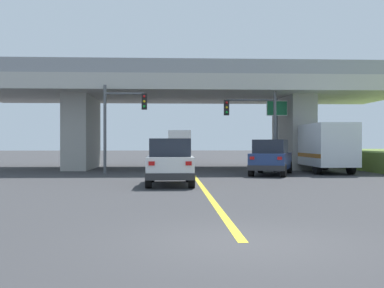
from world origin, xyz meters
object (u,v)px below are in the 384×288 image
suv_lead (170,162)px  suv_crossing (271,157)px  traffic_signal_nearside (257,120)px  semi_truck_distant (179,145)px  highway_sign (277,118)px  box_truck (323,147)px  traffic_signal_farside (119,117)px  sedan_oncoming (172,151)px

suv_lead → suv_crossing: 8.46m
suv_crossing → traffic_signal_nearside: size_ratio=0.97×
semi_truck_distant → highway_sign: bearing=-72.0°
box_truck → semi_truck_distant: (-8.57, 21.79, 0.05)m
traffic_signal_farside → suv_crossing: bearing=-10.6°
traffic_signal_nearside → traffic_signal_farside: 8.48m
sedan_oncoming → traffic_signal_nearside: 16.84m
traffic_signal_farside → traffic_signal_nearside: bearing=6.1°
traffic_signal_farside → highway_sign: traffic_signal_farside is taller
box_truck → traffic_signal_farside: (-12.57, -0.59, 1.83)m
suv_lead → highway_sign: (7.21, 10.97, 2.51)m
suv_crossing → highway_sign: 5.60m
traffic_signal_farside → semi_truck_distant: 22.81m
highway_sign → semi_truck_distant: (-6.24, 19.23, -1.88)m
traffic_signal_nearside → traffic_signal_farside: traffic_signal_farside is taller
suv_crossing → highway_sign: highway_sign is taller
traffic_signal_nearside → highway_sign: bearing=51.4°
suv_lead → box_truck: (9.54, 8.41, 0.57)m
suv_crossing → semi_truck_distant: bearing=120.8°
sedan_oncoming → box_truck: bearing=-59.9°
sedan_oncoming → semi_truck_distant: 5.73m
suv_lead → sedan_oncoming: size_ratio=0.92×
semi_truck_distant → suv_lead: bearing=-91.8°
traffic_signal_farside → highway_sign: (10.24, 3.15, 0.11)m
suv_crossing → traffic_signal_nearside: bearing=117.8°
traffic_signal_farside → highway_sign: size_ratio=1.10×
highway_sign → sedan_oncoming: bearing=117.4°
sedan_oncoming → traffic_signal_farside: traffic_signal_farside is taller
suv_lead → suv_crossing: bearing=46.9°
highway_sign → traffic_signal_farside: bearing=-162.9°
sedan_oncoming → traffic_signal_nearside: size_ratio=0.91×
suv_lead → semi_truck_distant: bearing=88.2°
suv_lead → traffic_signal_farside: bearing=111.2°
box_truck → sedan_oncoming: size_ratio=1.47×
suv_lead → traffic_signal_farside: traffic_signal_farside is taller
box_truck → semi_truck_distant: semi_truck_distant is taller
traffic_signal_nearside → highway_sign: 2.90m
suv_crossing → box_truck: box_truck is taller
suv_crossing → suv_lead: bearing=-113.5°
suv_lead → semi_truck_distant: 30.23m
suv_lead → highway_sign: highway_sign is taller
traffic_signal_nearside → semi_truck_distant: traffic_signal_nearside is taller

